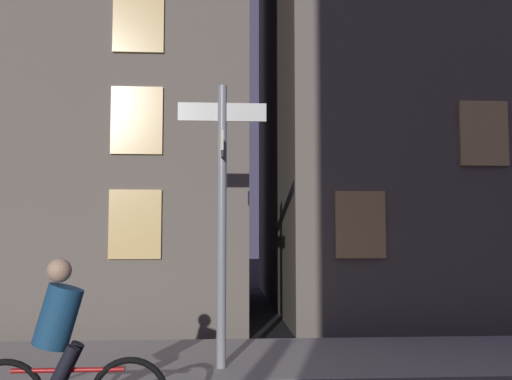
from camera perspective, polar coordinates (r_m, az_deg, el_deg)
The scene contains 4 objects.
sidewalk_kerb at distance 8.27m, azimuth 6.76°, elevation -16.74°, with size 40.00×2.59×0.14m, color #9E9991.
signpost at distance 7.30m, azimuth -3.48°, elevation -0.98°, with size 1.16×1.47×3.64m.
cyclist at distance 5.56m, azimuth -19.00°, elevation -15.48°, with size 1.82×0.32×1.61m.
building_right_block at distance 17.11m, azimuth 21.80°, elevation 11.80°, with size 11.65×9.74×13.07m.
Camera 1 is at (-1.43, -1.84, 1.83)m, focal length 39.50 mm.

